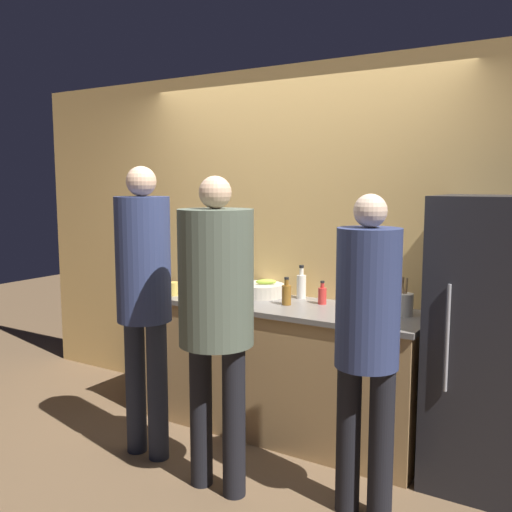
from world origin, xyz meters
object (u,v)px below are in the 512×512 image
at_px(cup_yellow, 173,289).
at_px(person_left, 144,287).
at_px(bottle_clear, 301,285).
at_px(cup_white, 187,286).
at_px(utensil_crock, 404,304).
at_px(fruit_bowl, 261,290).
at_px(person_right, 367,331).
at_px(bottle_amber, 286,294).
at_px(bottle_red, 322,295).
at_px(person_center, 216,300).
at_px(refrigerator, 502,345).
at_px(potted_plant, 218,277).

bearing_deg(cup_yellow, person_left, -65.87).
xyz_separation_m(bottle_clear, cup_white, (-0.84, -0.26, -0.05)).
bearing_deg(utensil_crock, cup_yellow, -170.72).
bearing_deg(fruit_bowl, person_right, -35.83).
relative_size(bottle_amber, bottle_red, 1.19).
height_order(utensil_crock, bottle_clear, same).
bearing_deg(utensil_crock, person_center, -127.76).
bearing_deg(bottle_red, refrigerator, -6.02).
bearing_deg(bottle_amber, potted_plant, 166.61).
xyz_separation_m(person_left, cup_white, (-0.25, 0.74, -0.14)).
bearing_deg(cup_white, fruit_bowl, 17.17).
relative_size(person_right, utensil_crock, 7.03).
bearing_deg(bottle_amber, cup_yellow, -170.25).
distance_m(person_left, bottle_clear, 1.17).
relative_size(person_center, utensil_crock, 7.41).
relative_size(refrigerator, cup_white, 17.20).
xyz_separation_m(bottle_clear, potted_plant, (-0.68, -0.09, 0.02)).
distance_m(refrigerator, cup_white, 2.24).
distance_m(bottle_red, cup_white, 1.07).
distance_m(person_left, utensil_crock, 1.64).
distance_m(person_right, fruit_bowl, 1.40).
relative_size(refrigerator, fruit_bowl, 4.98).
bearing_deg(bottle_amber, bottle_clear, 93.54).
xyz_separation_m(fruit_bowl, bottle_red, (0.50, -0.01, 0.02)).
bearing_deg(bottle_clear, person_left, -120.87).
relative_size(person_left, cup_yellow, 18.80).
bearing_deg(cup_white, bottle_amber, 0.65).
bearing_deg(bottle_clear, cup_white, -162.75).
bearing_deg(person_right, person_center, -166.14).
bearing_deg(refrigerator, utensil_crock, 171.23).
bearing_deg(potted_plant, person_center, -54.70).
bearing_deg(fruit_bowl, potted_plant, 179.35).
relative_size(person_center, bottle_red, 11.06).
bearing_deg(utensil_crock, bottle_red, 176.84).
height_order(person_right, bottle_red, person_right).
xyz_separation_m(refrigerator, cup_yellow, (-2.25, -0.18, 0.13)).
relative_size(fruit_bowl, bottle_red, 2.09).
bearing_deg(bottle_clear, bottle_red, -25.03).
bearing_deg(bottle_clear, fruit_bowl, -162.58).
bearing_deg(bottle_red, person_center, -99.82).
bearing_deg(cup_white, person_right, -20.93).
relative_size(person_left, utensil_crock, 7.67).
height_order(person_left, bottle_red, person_left).
relative_size(refrigerator, bottle_clear, 6.95).
height_order(cup_yellow, potted_plant, potted_plant).
height_order(fruit_bowl, potted_plant, potted_plant).
bearing_deg(bottle_red, person_right, -51.91).
xyz_separation_m(refrigerator, person_center, (-1.35, -0.88, 0.27)).
height_order(bottle_red, potted_plant, potted_plant).
height_order(person_left, fruit_bowl, person_left).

